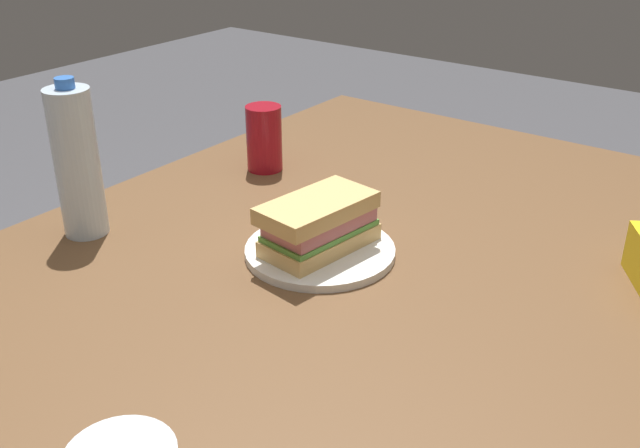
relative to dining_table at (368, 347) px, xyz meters
name	(u,v)px	position (x,y,z in m)	size (l,w,h in m)	color
dining_table	(368,347)	(0.00, 0.00, 0.00)	(1.51, 1.15, 0.75)	brown
paper_plate	(320,251)	(-0.05, -0.12, 0.09)	(0.22, 0.22, 0.01)	white
sandwich	(319,223)	(-0.05, -0.12, 0.14)	(0.19, 0.12, 0.08)	#DBB26B
soda_can_red	(264,138)	(-0.26, -0.41, 0.14)	(0.07, 0.07, 0.12)	maroon
water_bottle_tall	(77,163)	(0.10, -0.46, 0.20)	(0.07, 0.07, 0.25)	silver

